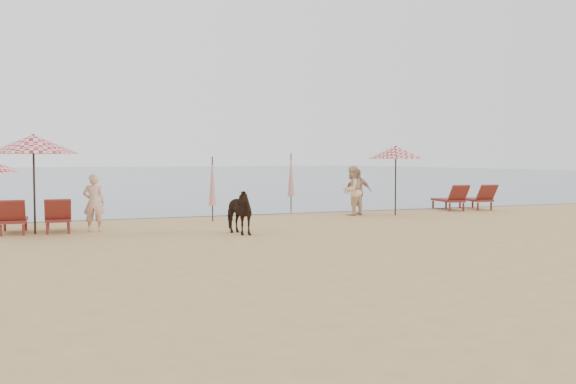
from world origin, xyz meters
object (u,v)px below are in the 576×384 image
Objects in this scene: umbrella_closed_left at (212,182)px; beachgoer_right_a at (352,191)px; lounger_cluster_right at (465,198)px; umbrella_open_left_a at (33,144)px; lounger_cluster_left at (36,217)px; cow at (236,212)px; beachgoer_left at (94,203)px; umbrella_closed_right at (291,175)px; umbrella_open_right at (396,153)px; beachgoer_right_b at (358,192)px.

beachgoer_right_a is at bearing 2.80° from umbrella_closed_left.
lounger_cluster_right is 0.80× the size of umbrella_open_left_a.
lounger_cluster_left is at bearing -164.45° from umbrella_closed_left.
cow reaches higher than lounger_cluster_right.
lounger_cluster_left is 2.00m from umbrella_open_left_a.
umbrella_open_left_a is (-16.02, -2.34, 1.96)m from lounger_cluster_right.
beachgoer_left is at bearing -156.57° from umbrella_closed_left.
beachgoer_right_a is (10.69, 1.76, 0.44)m from lounger_cluster_left.
umbrella_closed_right is (4.08, 3.19, 0.09)m from umbrella_closed_left.
umbrella_open_right is at bearing -52.41° from umbrella_closed_right.
umbrella_closed_right reaches higher than beachgoer_left.
umbrella_closed_right is (9.50, 4.69, 0.94)m from lounger_cluster_left.
lounger_cluster_right is (15.99, 2.20, 0.03)m from lounger_cluster_left.
lounger_cluster_left is 0.84× the size of umbrella_closed_right.
beachgoer_right_b reaches higher than beachgoer_left.
beachgoer_right_b is at bearing -59.51° from umbrella_closed_right.
umbrella_open_right reaches higher than lounger_cluster_right.
umbrella_open_left_a is 1.28× the size of umbrella_closed_left.
lounger_cluster_right is 16.31m from umbrella_open_left_a.
beachgoer_left is at bearing -174.23° from umbrella_open_right.
umbrella_closed_right reaches higher than umbrella_closed_left.
umbrella_open_right is at bearing -2.45° from umbrella_closed_left.
umbrella_open_right is 1.50× the size of beachgoer_right_b.
beachgoer_left is (-3.54, 2.03, 0.21)m from cow.
umbrella_open_left_a is at bearing -163.13° from umbrella_closed_left.
beachgoer_right_a reaches higher than cow.
beachgoer_left is 9.37m from beachgoer_right_a.
cow is 0.81× the size of beachgoer_right_a.
umbrella_open_left_a is at bearing -164.33° from lounger_cluster_right.
lounger_cluster_right is 0.96× the size of umbrella_closed_right.
lounger_cluster_left is 5.53m from cow.
umbrella_open_left_a is 5.79m from cow.
cow is at bearing 54.72° from beachgoer_right_b.
beachgoer_left is at bearing 32.54° from beachgoer_right_b.
beachgoer_right_a is (-5.30, -0.43, 0.41)m from lounger_cluster_right.
umbrella_open_right is (12.17, 1.22, 1.82)m from lounger_cluster_left.
umbrella_closed_right is 3.15m from beachgoer_right_b.
umbrella_closed_right is 1.38× the size of beachgoer_left.
lounger_cluster_right is 1.22× the size of beachgoer_right_a.
umbrella_closed_right is at bearing -91.39° from beachgoer_right_a.
umbrella_open_right is 1.54× the size of beachgoer_left.
lounger_cluster_right is at bearing 16.51° from umbrella_open_left_a.
lounger_cluster_left is 5.68m from umbrella_closed_left.
umbrella_closed_left is at bearing 175.85° from umbrella_open_right.
beachgoer_right_b reaches higher than lounger_cluster_right.
umbrella_closed_right is 3.20m from beachgoer_right_a.
beachgoer_right_b is (11.09, 2.17, -1.61)m from umbrella_open_left_a.
umbrella_closed_right is (9.52, 4.84, -1.05)m from umbrella_open_left_a.
cow reaches higher than lounger_cluster_left.
beachgoer_right_a is (-1.48, 0.55, -1.38)m from umbrella_open_right.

